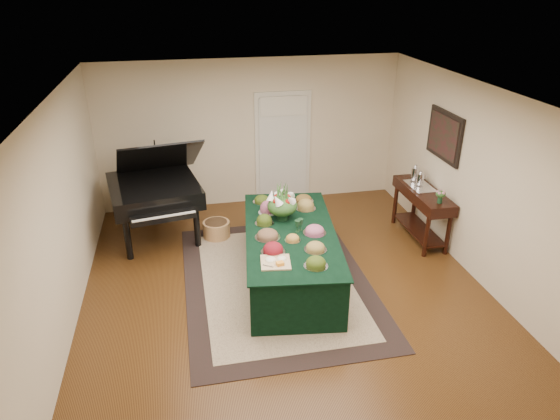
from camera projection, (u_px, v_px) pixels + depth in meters
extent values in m
plane|color=black|center=(284.00, 286.00, 7.07)|extent=(6.00, 6.00, 0.00)
cube|color=black|center=(277.00, 281.00, 7.16)|extent=(2.59, 3.62, 0.01)
cube|color=beige|center=(277.00, 281.00, 7.16)|extent=(2.07, 3.10, 0.01)
cube|color=silver|center=(283.00, 147.00, 9.36)|extent=(1.05, 0.04, 2.10)
cube|color=silver|center=(283.00, 150.00, 9.37)|extent=(0.90, 0.06, 2.00)
cube|color=black|center=(290.00, 255.00, 7.09)|extent=(1.51, 2.71, 0.75)
cube|color=black|center=(291.00, 232.00, 6.93)|extent=(1.58, 2.78, 0.02)
cylinder|color=silver|center=(315.00, 250.00, 6.45)|extent=(0.30, 0.30, 0.01)
ellipsoid|color=olive|center=(316.00, 247.00, 6.43)|extent=(0.25, 0.25, 0.07)
cylinder|color=silver|center=(304.00, 201.00, 7.83)|extent=(0.31, 0.31, 0.01)
ellipsoid|color=brown|center=(304.00, 199.00, 7.81)|extent=(0.25, 0.25, 0.07)
cylinder|color=silver|center=(286.00, 202.00, 7.78)|extent=(0.28, 0.28, 0.01)
ellipsoid|color=brown|center=(286.00, 200.00, 7.76)|extent=(0.23, 0.23, 0.09)
cylinder|color=silver|center=(264.00, 223.00, 7.13)|extent=(0.27, 0.27, 0.01)
ellipsoid|color=#405616|center=(264.00, 220.00, 7.10)|extent=(0.22, 0.22, 0.10)
cylinder|color=silver|center=(262.00, 202.00, 7.81)|extent=(0.29, 0.29, 0.01)
ellipsoid|color=#405616|center=(262.00, 199.00, 7.79)|extent=(0.23, 0.23, 0.07)
cylinder|color=silver|center=(273.00, 252.00, 6.40)|extent=(0.32, 0.32, 0.01)
ellipsoid|color=maroon|center=(273.00, 248.00, 6.38)|extent=(0.26, 0.26, 0.09)
cylinder|color=silver|center=(293.00, 240.00, 6.68)|extent=(0.22, 0.22, 0.01)
ellipsoid|color=#C18D38|center=(293.00, 238.00, 6.66)|extent=(0.18, 0.18, 0.06)
cylinder|color=#A9B3A9|center=(267.00, 212.00, 7.46)|extent=(0.27, 0.27, 0.01)
ellipsoid|color=#BF5F81|center=(267.00, 208.00, 7.43)|extent=(0.22, 0.22, 0.13)
cylinder|color=silver|center=(315.00, 233.00, 6.87)|extent=(0.32, 0.32, 0.01)
ellipsoid|color=#BF5F81|center=(315.00, 230.00, 6.85)|extent=(0.26, 0.26, 0.08)
cylinder|color=silver|center=(268.00, 237.00, 6.76)|extent=(0.35, 0.35, 0.01)
ellipsoid|color=brown|center=(268.00, 234.00, 6.74)|extent=(0.29, 0.29, 0.08)
cylinder|color=silver|center=(316.00, 266.00, 6.09)|extent=(0.30, 0.30, 0.01)
ellipsoid|color=#405616|center=(316.00, 262.00, 6.07)|extent=(0.25, 0.25, 0.09)
cylinder|color=silver|center=(306.00, 208.00, 7.58)|extent=(0.31, 0.31, 0.01)
ellipsoid|color=olive|center=(306.00, 205.00, 7.56)|extent=(0.26, 0.26, 0.11)
cube|color=tan|center=(276.00, 262.00, 6.16)|extent=(0.41, 0.41, 0.02)
ellipsoid|color=white|center=(271.00, 258.00, 6.17)|extent=(0.14, 0.14, 0.08)
ellipsoid|color=white|center=(282.00, 257.00, 6.20)|extent=(0.12, 0.12, 0.07)
cube|color=orange|center=(280.00, 263.00, 6.08)|extent=(0.10, 0.09, 0.05)
cylinder|color=#15361E|center=(282.00, 213.00, 7.24)|extent=(0.17, 0.17, 0.17)
ellipsoid|color=#2F5A24|center=(282.00, 206.00, 7.19)|extent=(0.43, 0.43, 0.28)
cylinder|color=black|center=(128.00, 239.00, 7.60)|extent=(0.10, 0.10, 0.68)
cylinder|color=black|center=(197.00, 227.00, 7.96)|extent=(0.10, 0.10, 0.68)
cylinder|color=black|center=(151.00, 203.00, 8.80)|extent=(0.10, 0.10, 0.68)
cube|color=black|center=(154.00, 191.00, 8.06)|extent=(1.60, 1.68, 0.29)
cube|color=black|center=(163.00, 217.00, 7.41)|extent=(1.00, 0.39, 0.10)
cube|color=black|center=(159.00, 158.00, 8.02)|extent=(1.47, 1.27, 0.75)
cylinder|color=#A67243|center=(217.00, 230.00, 8.32)|extent=(0.45, 0.45, 0.28)
cylinder|color=black|center=(426.00, 237.00, 7.66)|extent=(0.07, 0.07, 0.68)
cylinder|color=black|center=(448.00, 235.00, 7.73)|extent=(0.07, 0.07, 0.68)
cylinder|color=black|center=(395.00, 205.00, 8.72)|extent=(0.07, 0.07, 0.68)
cylinder|color=black|center=(414.00, 203.00, 8.78)|extent=(0.07, 0.07, 0.68)
cube|color=black|center=(423.00, 195.00, 8.04)|extent=(0.45, 1.40, 0.18)
cube|color=black|center=(419.00, 229.00, 8.30)|extent=(0.38, 1.24, 0.03)
cube|color=silver|center=(420.00, 186.00, 8.12)|extent=(0.34, 0.58, 0.02)
cylinder|color=#15361E|center=(440.00, 200.00, 7.52)|extent=(0.07, 0.07, 0.11)
ellipsoid|color=#CE859C|center=(441.00, 193.00, 7.48)|extent=(0.16, 0.16, 0.11)
cube|color=black|center=(445.00, 136.00, 7.66)|extent=(0.04, 0.95, 0.75)
cube|color=#45121C|center=(443.00, 136.00, 7.65)|extent=(0.01, 0.82, 0.62)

